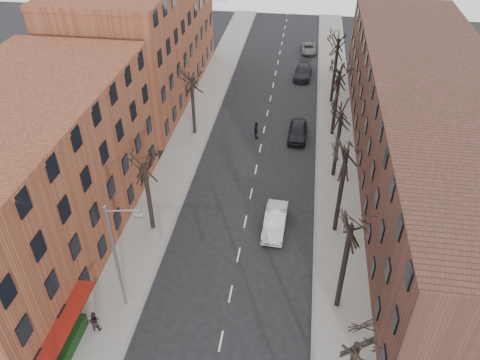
% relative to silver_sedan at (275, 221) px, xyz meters
% --- Properties ---
extents(sidewalk_left, '(4.00, 90.00, 0.15)m').
position_rel_silver_sedan_xyz_m(sidewalk_left, '(-10.58, 15.51, -0.75)').
color(sidewalk_left, gray).
rests_on(sidewalk_left, ground).
extents(sidewalk_right, '(4.00, 90.00, 0.15)m').
position_rel_silver_sedan_xyz_m(sidewalk_right, '(5.42, 15.51, -0.75)').
color(sidewalk_right, gray).
rests_on(sidewalk_right, ground).
extents(building_left_near, '(12.00, 26.00, 12.00)m').
position_rel_silver_sedan_xyz_m(building_left_near, '(-18.58, -4.49, 5.18)').
color(building_left_near, brown).
rests_on(building_left_near, ground).
extents(building_left_far, '(12.00, 28.00, 14.00)m').
position_rel_silver_sedan_xyz_m(building_left_far, '(-18.58, 24.51, 6.18)').
color(building_left_far, brown).
rests_on(building_left_far, ground).
extents(building_right, '(12.00, 50.00, 10.00)m').
position_rel_silver_sedan_xyz_m(building_right, '(13.42, 10.51, 4.18)').
color(building_right, '#522C26').
rests_on(building_right, ground).
extents(awning_left, '(1.20, 7.00, 0.15)m').
position_rel_silver_sedan_xyz_m(awning_left, '(-11.98, -13.49, -0.82)').
color(awning_left, maroon).
rests_on(awning_left, ground).
extents(hedge, '(0.80, 6.00, 1.00)m').
position_rel_silver_sedan_xyz_m(hedge, '(-12.08, -14.49, -0.17)').
color(hedge, '#173412').
rests_on(hedge, sidewalk_left).
extents(tree_right_b, '(5.20, 5.20, 10.80)m').
position_rel_silver_sedan_xyz_m(tree_right_b, '(5.02, -7.49, -0.82)').
color(tree_right_b, black).
rests_on(tree_right_b, ground).
extents(tree_right_c, '(5.20, 5.20, 11.60)m').
position_rel_silver_sedan_xyz_m(tree_right_c, '(5.02, 0.51, -0.82)').
color(tree_right_c, black).
rests_on(tree_right_c, ground).
extents(tree_right_d, '(5.20, 5.20, 10.00)m').
position_rel_silver_sedan_xyz_m(tree_right_d, '(5.02, 8.51, -0.82)').
color(tree_right_d, black).
rests_on(tree_right_d, ground).
extents(tree_right_e, '(5.20, 5.20, 10.80)m').
position_rel_silver_sedan_xyz_m(tree_right_e, '(5.02, 16.51, -0.82)').
color(tree_right_e, black).
rests_on(tree_right_e, ground).
extents(tree_right_f, '(5.20, 5.20, 11.60)m').
position_rel_silver_sedan_xyz_m(tree_right_f, '(5.02, 24.51, -0.82)').
color(tree_right_f, black).
rests_on(tree_right_f, ground).
extents(tree_left_a, '(5.20, 5.20, 9.50)m').
position_rel_silver_sedan_xyz_m(tree_left_a, '(-10.18, -1.49, -0.82)').
color(tree_left_a, black).
rests_on(tree_left_a, ground).
extents(tree_left_b, '(5.20, 5.20, 9.50)m').
position_rel_silver_sedan_xyz_m(tree_left_b, '(-10.18, 14.51, -0.82)').
color(tree_left_b, black).
rests_on(tree_left_b, ground).
extents(streetlight, '(2.45, 0.22, 9.03)m').
position_rel_silver_sedan_xyz_m(streetlight, '(-9.61, -9.49, 4.19)').
color(streetlight, slate).
rests_on(streetlight, ground).
extents(silver_sedan, '(1.92, 5.06, 1.65)m').
position_rel_silver_sedan_xyz_m(silver_sedan, '(0.00, 0.00, 0.00)').
color(silver_sedan, silver).
rests_on(silver_sedan, ground).
extents(parked_car_near, '(2.06, 4.94, 1.67)m').
position_rel_silver_sedan_xyz_m(parked_car_near, '(1.22, 15.24, 0.01)').
color(parked_car_near, black).
rests_on(parked_car_near, ground).
extents(parked_car_mid, '(2.60, 5.58, 1.58)m').
position_rel_silver_sedan_xyz_m(parked_car_mid, '(1.22, 31.65, -0.04)').
color(parked_car_mid, black).
rests_on(parked_car_mid, ground).
extents(parked_car_far, '(2.31, 4.60, 1.25)m').
position_rel_silver_sedan_xyz_m(parked_car_far, '(1.74, 41.14, -0.20)').
color(parked_car_far, slate).
rests_on(parked_car_far, ground).
extents(pedestrian_b, '(0.83, 0.68, 1.61)m').
position_rel_silver_sedan_xyz_m(pedestrian_b, '(-11.00, -11.85, 0.13)').
color(pedestrian_b, black).
rests_on(pedestrian_b, sidewalk_left).
extents(pedestrian_crossing, '(0.76, 1.25, 1.98)m').
position_rel_silver_sedan_xyz_m(pedestrian_crossing, '(-3.29, 14.51, 0.17)').
color(pedestrian_crossing, black).
rests_on(pedestrian_crossing, ground).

